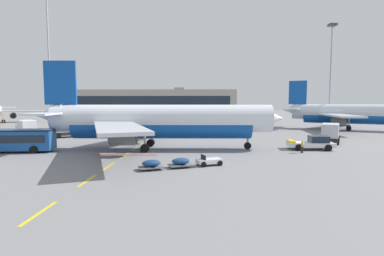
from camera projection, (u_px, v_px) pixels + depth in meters
ground at (271, 138)px, 54.72m from camera, size 400.00×400.00×0.00m
apron_paint_markings at (148, 139)px, 53.27m from camera, size 8.00×96.44×0.01m
airliner_foreground at (158, 121)px, 41.94m from camera, size 34.73×34.62×12.20m
pushback_tug at (312, 143)px, 41.96m from camera, size 6.12×3.40×2.08m
airliner_far_center at (356, 114)px, 70.19m from camera, size 32.53×30.96×11.84m
apron_shuttle_bus at (6, 139)px, 39.52m from camera, size 12.25×4.09×3.00m
catering_truck at (26, 128)px, 57.34m from camera, size 6.52×6.77×3.14m
fuel_service_truck at (330, 133)px, 48.53m from camera, size 5.09×7.36×3.14m
ground_power_truck at (69, 128)px, 56.46m from camera, size 7.19×5.80×3.14m
baggage_train at (181, 162)px, 30.40m from camera, size 8.50×4.67×1.14m
ground_crew_worker at (302, 146)px, 39.03m from camera, size 0.37×0.62×1.67m
apron_light_mast_near at (48, 48)px, 67.39m from camera, size 1.80×1.80×30.46m
apron_light_mast_far at (331, 64)px, 72.27m from camera, size 1.80×1.80×24.98m
terminal_satellite at (156, 102)px, 183.19m from camera, size 94.44×27.42×15.14m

